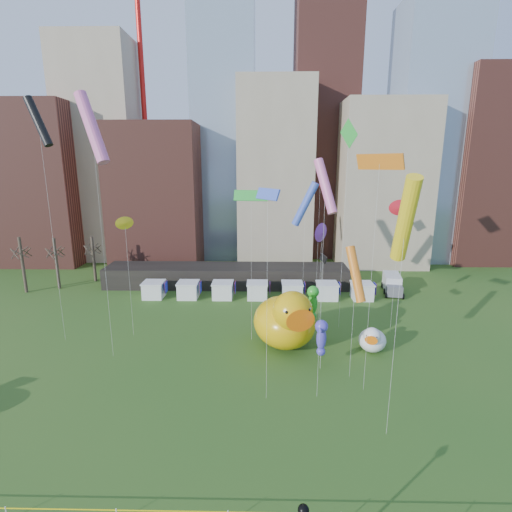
{
  "coord_description": "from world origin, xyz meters",
  "views": [
    {
      "loc": [
        1.81,
        -16.72,
        18.79
      ],
      "look_at": [
        1.27,
        11.89,
        12.0
      ],
      "focal_mm": 27.0,
      "sensor_mm": 36.0,
      "label": 1
    }
  ],
  "objects_px": {
    "big_duck": "(286,320)",
    "small_duck": "(372,339)",
    "seahorse_purple": "(322,335)",
    "box_truck": "(392,283)",
    "seahorse_green": "(313,300)"
  },
  "relations": [
    {
      "from": "seahorse_green",
      "to": "small_duck",
      "type": "bearing_deg",
      "value": -23.35
    },
    {
      "from": "small_duck",
      "to": "seahorse_green",
      "type": "xyz_separation_m",
      "value": [
        -5.78,
        3.25,
        3.06
      ]
    },
    {
      "from": "seahorse_green",
      "to": "box_truck",
      "type": "distance_m",
      "value": 21.51
    },
    {
      "from": "big_duck",
      "to": "small_duck",
      "type": "bearing_deg",
      "value": -20.89
    },
    {
      "from": "big_duck",
      "to": "small_duck",
      "type": "height_order",
      "value": "big_duck"
    },
    {
      "from": "seahorse_purple",
      "to": "box_truck",
      "type": "distance_m",
      "value": 26.91
    },
    {
      "from": "box_truck",
      "to": "seahorse_green",
      "type": "bearing_deg",
      "value": -120.88
    },
    {
      "from": "big_duck",
      "to": "seahorse_purple",
      "type": "distance_m",
      "value": 5.32
    },
    {
      "from": "seahorse_purple",
      "to": "seahorse_green",
      "type": "bearing_deg",
      "value": 111.7
    },
    {
      "from": "small_duck",
      "to": "seahorse_green",
      "type": "distance_m",
      "value": 7.3
    },
    {
      "from": "big_duck",
      "to": "seahorse_green",
      "type": "bearing_deg",
      "value": 23.15
    },
    {
      "from": "small_duck",
      "to": "box_truck",
      "type": "height_order",
      "value": "small_duck"
    },
    {
      "from": "big_duck",
      "to": "box_truck",
      "type": "distance_m",
      "value": 25.26
    },
    {
      "from": "seahorse_green",
      "to": "big_duck",
      "type": "bearing_deg",
      "value": -134.79
    },
    {
      "from": "box_truck",
      "to": "big_duck",
      "type": "bearing_deg",
      "value": -122.36
    }
  ]
}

